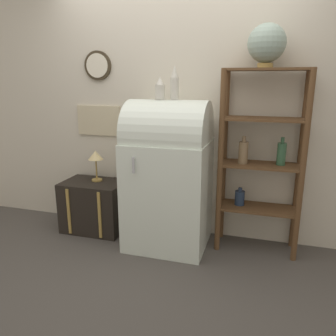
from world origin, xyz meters
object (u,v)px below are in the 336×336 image
vase_left (160,89)px  vase_center (174,84)px  globe (267,44)px  refrigerator (168,173)px  desk_lamp (96,158)px  suitcase_trunk (95,206)px

vase_left → vase_center: size_ratio=0.67×
globe → vase_left: bearing=-171.2°
refrigerator → desk_lamp: size_ratio=4.35×
desk_lamp → suitcase_trunk: bearing=-110.4°
refrigerator → vase_center: vase_center is taller
refrigerator → vase_left: vase_left is taller
globe → vase_center: size_ratio=1.21×
suitcase_trunk → vase_left: vase_left is taller
suitcase_trunk → vase_center: 1.56m
vase_center → suitcase_trunk: bearing=176.0°
refrigerator → vase_left: bearing=-177.3°
refrigerator → globe: 1.40m
suitcase_trunk → desk_lamp: desk_lamp is taller
vase_center → desk_lamp: (-0.88, 0.11, -0.75)m
vase_left → refrigerator: bearing=2.7°
desk_lamp → vase_left: bearing=-9.7°
globe → vase_center: 0.83m
globe → desk_lamp: bearing=-179.7°
refrigerator → globe: (0.81, 0.13, 1.14)m
globe → desk_lamp: size_ratio=1.10×
refrigerator → globe: globe is taller
refrigerator → desk_lamp: (-0.83, 0.12, 0.07)m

